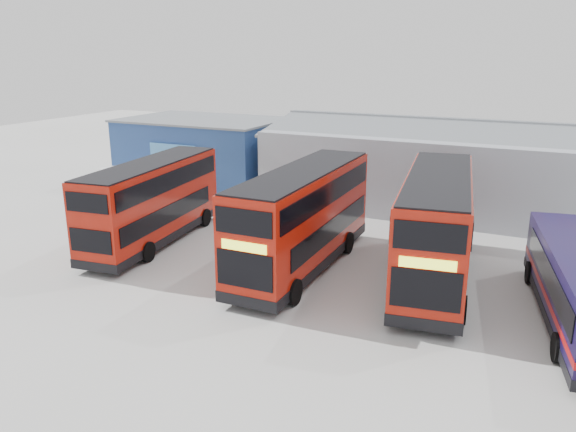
{
  "coord_description": "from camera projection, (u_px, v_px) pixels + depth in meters",
  "views": [
    {
      "loc": [
        10.98,
        -18.97,
        10.23
      ],
      "look_at": [
        -0.85,
        5.85,
        2.1
      ],
      "focal_mm": 35.0,
      "sensor_mm": 36.0,
      "label": 1
    }
  ],
  "objects": [
    {
      "name": "panel_van",
      "position": [
        133.0,
        177.0,
        41.75
      ],
      "size": [
        3.19,
        5.04,
        2.06
      ],
      "rotation": [
        0.0,
        0.0,
        -0.3
      ],
      "color": "white",
      "rests_on": "ground"
    },
    {
      "name": "double_decker_centre",
      "position": [
        303.0,
        220.0,
        26.82
      ],
      "size": [
        3.08,
        11.62,
        4.89
      ],
      "rotation": [
        0.0,
        0.0,
        0.01
      ],
      "color": "#AC1709",
      "rests_on": "ground"
    },
    {
      "name": "maintenance_shed",
      "position": [
        500.0,
        170.0,
        37.12
      ],
      "size": [
        30.5,
        12.0,
        5.89
      ],
      "color": "#9BA0A9",
      "rests_on": "ground"
    },
    {
      "name": "office_block",
      "position": [
        204.0,
        151.0,
        44.47
      ],
      "size": [
        12.3,
        8.32,
        5.12
      ],
      "color": "navy",
      "rests_on": "ground"
    },
    {
      "name": "double_decker_left",
      "position": [
        153.0,
        203.0,
        30.47
      ],
      "size": [
        3.84,
        10.92,
        4.53
      ],
      "rotation": [
        0.0,
        0.0,
        3.26
      ],
      "color": "#AC1709",
      "rests_on": "ground"
    },
    {
      "name": "double_decker_right",
      "position": [
        435.0,
        229.0,
        25.29
      ],
      "size": [
        4.51,
        12.03,
        4.98
      ],
      "rotation": [
        0.0,
        0.0,
        0.15
      ],
      "color": "#AC1709",
      "rests_on": "ground"
    },
    {
      "name": "ground_plane",
      "position": [
        247.0,
        301.0,
        23.85
      ],
      "size": [
        120.0,
        120.0,
        0.0
      ],
      "primitive_type": "plane",
      "color": "#ABABA5",
      "rests_on": "ground"
    }
  ]
}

